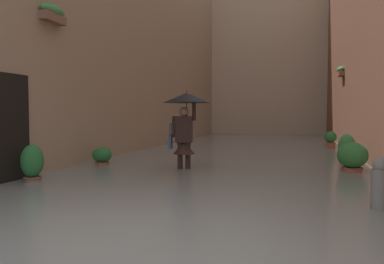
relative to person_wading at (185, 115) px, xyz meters
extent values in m
plane|color=slate|center=(-0.73, -5.01, -1.43)|extent=(60.00, 60.00, 0.00)
cube|color=slate|center=(-0.73, -5.01, -1.33)|extent=(7.66, 25.38, 0.20)
cube|color=brown|center=(-4.06, -7.25, 1.56)|extent=(0.20, 0.70, 0.18)
ellipsoid|color=#428947|center=(-4.06, -7.25, 1.72)|extent=(0.28, 0.76, 0.24)
cube|color=black|center=(2.68, 2.46, -0.33)|extent=(0.08, 1.10, 2.20)
cube|color=brown|center=(2.60, 1.16, 2.07)|extent=(0.20, 0.70, 0.18)
ellipsoid|color=#428947|center=(2.60, 1.16, 2.23)|extent=(0.28, 0.76, 0.24)
cube|color=tan|center=(-0.73, -15.60, 3.40)|extent=(10.46, 1.80, 9.66)
cube|color=black|center=(0.12, 0.02, -1.38)|extent=(0.15, 0.26, 0.10)
cylinder|color=black|center=(0.12, 0.02, -0.98)|extent=(0.14, 0.14, 0.70)
cube|color=black|center=(-0.06, -0.01, -1.38)|extent=(0.15, 0.26, 0.10)
cylinder|color=black|center=(-0.06, -0.01, -0.98)|extent=(0.14, 0.14, 0.70)
cube|color=black|center=(0.03, 0.01, -0.33)|extent=(0.42, 0.29, 0.60)
cone|color=black|center=(0.03, 0.01, -0.75)|extent=(0.59, 0.59, 0.28)
sphere|color=#8C664C|center=(0.03, 0.01, 0.07)|extent=(0.22, 0.22, 0.22)
cylinder|color=black|center=(-0.20, -0.04, 0.09)|extent=(0.10, 0.10, 0.44)
cylinder|color=black|center=(0.26, 0.05, -0.27)|extent=(0.10, 0.10, 0.48)
cylinder|color=black|center=(-0.03, -0.01, 0.18)|extent=(0.02, 0.02, 0.42)
cone|color=black|center=(-0.03, -0.01, 0.39)|extent=(1.08, 1.08, 0.22)
cylinder|color=black|center=(-0.03, -0.01, 0.53)|extent=(0.01, 0.01, 0.08)
cube|color=#334766|center=(0.33, 0.08, -0.61)|extent=(0.11, 0.29, 0.32)
torus|color=#334766|center=(0.33, 0.08, -0.33)|extent=(0.08, 0.30, 0.30)
cylinder|color=brown|center=(2.28, 2.29, -1.29)|extent=(0.29, 0.29, 0.27)
torus|color=brown|center=(2.28, 2.29, -1.16)|extent=(0.32, 0.32, 0.04)
ellipsoid|color=#23602D|center=(2.28, 2.29, -0.85)|extent=(0.41, 0.41, 0.61)
cylinder|color=#9E563D|center=(-3.62, -0.64, -1.29)|extent=(0.41, 0.41, 0.27)
torus|color=brown|center=(-3.62, -0.64, -1.16)|extent=(0.45, 0.45, 0.04)
ellipsoid|color=#2D7033|center=(-3.62, -0.64, -0.87)|extent=(0.64, 0.64, 0.56)
cylinder|color=#9E563D|center=(-3.66, -1.86, -1.26)|extent=(0.33, 0.33, 0.33)
torus|color=brown|center=(-3.66, -1.86, -1.09)|extent=(0.36, 0.36, 0.04)
ellipsoid|color=#387F3D|center=(-3.66, -1.86, -0.78)|extent=(0.41, 0.41, 0.62)
cylinder|color=#9E563D|center=(2.16, -0.06, -1.30)|extent=(0.31, 0.31, 0.26)
torus|color=brown|center=(2.16, -0.06, -1.17)|extent=(0.35, 0.35, 0.04)
ellipsoid|color=#23602D|center=(2.16, -0.06, -0.98)|extent=(0.47, 0.47, 0.38)
cylinder|color=#9E563D|center=(-3.66, -6.30, -1.23)|extent=(0.32, 0.32, 0.40)
torus|color=brown|center=(-3.66, -6.30, -1.03)|extent=(0.35, 0.35, 0.04)
ellipsoid|color=#2D7033|center=(-3.66, -6.30, -0.82)|extent=(0.42, 0.42, 0.42)
cylinder|color=slate|center=(-3.50, 2.72, -1.06)|extent=(0.24, 0.24, 0.72)
sphere|color=slate|center=(-3.50, 2.72, -0.65)|extent=(0.22, 0.22, 0.22)
camera|label=1|loc=(-2.42, 8.00, 0.03)|focal=34.41mm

